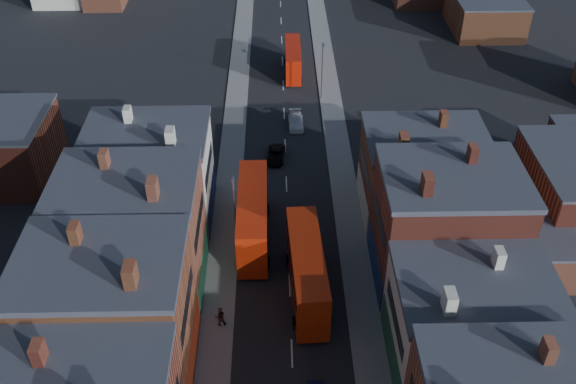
{
  "coord_description": "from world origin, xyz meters",
  "views": [
    {
      "loc": [
        -1.06,
        -18.72,
        43.01
      ],
      "look_at": [
        0.0,
        31.41,
        5.33
      ],
      "focal_mm": 40.0,
      "sensor_mm": 36.0,
      "label": 1
    }
  ],
  "objects_px": {
    "car_2": "(276,155)",
    "car_3": "(296,121)",
    "bus_1": "(307,271)",
    "ped_1": "(220,316)",
    "bus_0": "(253,216)",
    "bus_2": "(293,59)"
  },
  "relations": [
    {
      "from": "bus_1",
      "to": "car_3",
      "type": "bearing_deg",
      "value": 87.06
    },
    {
      "from": "car_2",
      "to": "ped_1",
      "type": "relative_size",
      "value": 2.25
    },
    {
      "from": "bus_0",
      "to": "car_3",
      "type": "relative_size",
      "value": 2.71
    },
    {
      "from": "ped_1",
      "to": "bus_1",
      "type": "bearing_deg",
      "value": -163.12
    },
    {
      "from": "car_3",
      "to": "ped_1",
      "type": "relative_size",
      "value": 2.35
    },
    {
      "from": "bus_1",
      "to": "bus_0",
      "type": "bearing_deg",
      "value": 119.8
    },
    {
      "from": "car_2",
      "to": "ped_1",
      "type": "xyz_separation_m",
      "value": [
        -4.94,
        -25.92,
        0.49
      ]
    },
    {
      "from": "bus_0",
      "to": "car_3",
      "type": "distance_m",
      "value": 22.81
    },
    {
      "from": "bus_0",
      "to": "bus_1",
      "type": "xyz_separation_m",
      "value": [
        5.0,
        -7.75,
        -0.04
      ]
    },
    {
      "from": "car_3",
      "to": "bus_2",
      "type": "bearing_deg",
      "value": 88.83
    },
    {
      "from": "car_3",
      "to": "ped_1",
      "type": "height_order",
      "value": "ped_1"
    },
    {
      "from": "bus_2",
      "to": "ped_1",
      "type": "relative_size",
      "value": 4.94
    },
    {
      "from": "ped_1",
      "to": "bus_2",
      "type": "bearing_deg",
      "value": -107.83
    },
    {
      "from": "bus_1",
      "to": "car_2",
      "type": "relative_size",
      "value": 2.82
    },
    {
      "from": "car_2",
      "to": "car_3",
      "type": "bearing_deg",
      "value": 77.12
    },
    {
      "from": "bus_0",
      "to": "bus_2",
      "type": "relative_size",
      "value": 1.29
    },
    {
      "from": "bus_2",
      "to": "car_2",
      "type": "height_order",
      "value": "bus_2"
    },
    {
      "from": "bus_2",
      "to": "car_3",
      "type": "relative_size",
      "value": 2.1
    },
    {
      "from": "ped_1",
      "to": "bus_0",
      "type": "bearing_deg",
      "value": -111.88
    },
    {
      "from": "bus_2",
      "to": "car_3",
      "type": "distance_m",
      "value": 15.12
    },
    {
      "from": "bus_2",
      "to": "car_2",
      "type": "distance_m",
      "value": 22.93
    },
    {
      "from": "bus_1",
      "to": "ped_1",
      "type": "height_order",
      "value": "bus_1"
    }
  ]
}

